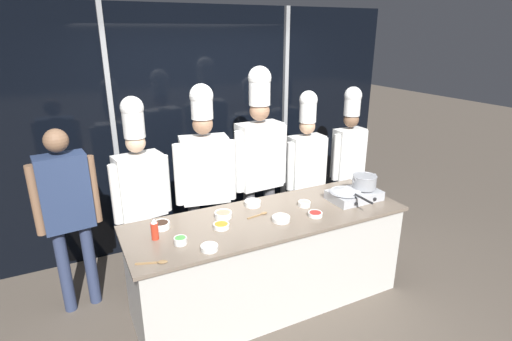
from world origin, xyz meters
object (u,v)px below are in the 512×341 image
Objects in this scene: prep_bowl_soy_glaze at (161,225)px; chef_apprentice at (349,150)px; stock_pot at (364,181)px; squeeze_bottle_chili at (155,229)px; prep_bowl_scallions at (180,240)px; serving_spoon_solid at (158,262)px; chef_sous at (205,170)px; prep_bowl_bell_pepper at (315,214)px; serving_spoon_slotted at (261,214)px; chef_line at (260,154)px; prep_bowl_carrots at (221,225)px; prep_bowl_garlic at (253,203)px; frying_pan at (346,190)px; person_guest at (67,204)px; portable_stove at (354,195)px; prep_bowl_rice at (281,218)px; chef_pastry at (306,160)px; chef_head at (140,184)px; prep_bowl_mushrooms at (223,214)px; prep_bowl_noodles at (209,247)px; prep_bowl_shrimp at (304,203)px.

chef_apprentice reaches higher than prep_bowl_soy_glaze.
squeeze_bottle_chili is (-2.02, 0.08, -0.08)m from stock_pot.
chef_apprentice is at bearing 21.11° from prep_bowl_scallions.
serving_spoon_solid is 1.29m from chef_sous.
prep_bowl_bell_pepper is 0.48m from serving_spoon_slotted.
chef_line is at bearing -167.76° from chef_sous.
prep_bowl_carrots is at bearing -169.58° from serving_spoon_slotted.
prep_bowl_garlic is at bearing 13.15° from squeeze_bottle_chili.
frying_pan is at bearing -6.98° from serving_spoon_slotted.
person_guest is 0.92× the size of chef_apprentice.
stock_pot reaches higher than prep_bowl_soy_glaze.
prep_bowl_scallions is 0.72× the size of prep_bowl_soy_glaze.
frying_pan is 0.89m from prep_bowl_garlic.
portable_stove is 2.21× the size of serving_spoon_solid.
stock_pot is 1.46× the size of squeeze_bottle_chili.
prep_bowl_rice is (-0.75, -0.08, -0.09)m from frying_pan.
chef_line is at bearing 123.15° from frying_pan.
prep_bowl_scallions is 0.06× the size of chef_pastry.
chef_apprentice is (1.96, 0.80, 0.18)m from prep_bowl_carrots.
chef_head is (-0.92, 0.52, 0.16)m from prep_bowl_garlic.
stock_pot is (0.23, 0.01, 0.05)m from frying_pan.
squeeze_bottle_chili is 1.48m from chef_line.
chef_apprentice is (1.83, 0.06, -0.06)m from chef_sous.
chef_apprentice is (3.08, 0.08, 0.05)m from person_guest.
prep_bowl_rice is at bearing -0.38° from prep_bowl_scallions.
chef_line is (0.65, 0.58, 0.30)m from prep_bowl_mushrooms.
chef_line reaches higher than portable_stove.
frying_pan is 3.88× the size of prep_bowl_noodles.
chef_line reaches higher than prep_bowl_shrimp.
serving_spoon_solid is (-0.69, -0.47, -0.02)m from prep_bowl_mushrooms.
prep_bowl_shrimp is 0.75× the size of prep_bowl_mushrooms.
chef_head is at bearing -6.00° from chef_line.
chef_apprentice is (2.40, 0.58, 0.17)m from prep_bowl_soy_glaze.
chef_apprentice is (2.49, 0.74, 0.12)m from squeeze_bottle_chili.
prep_bowl_rice is 0.08× the size of chef_sous.
prep_bowl_mushrooms is (0.09, 0.18, 0.01)m from prep_bowl_carrots.
chef_line is 1.22m from chef_apprentice.
chef_head is (-0.04, 0.59, 0.16)m from prep_bowl_soy_glaze.
chef_head is (0.05, 0.75, 0.11)m from squeeze_bottle_chili.
serving_spoon_solid is 1.74m from chef_line.
serving_spoon_solid is (-1.43, -0.13, -0.01)m from prep_bowl_bell_pepper.
chef_apprentice reaches higher than prep_bowl_shrimp.
portable_stove is 0.97m from serving_spoon_slotted.
frying_pan is 0.25× the size of chef_line.
prep_bowl_mushrooms reaches higher than serving_spoon_solid.
prep_bowl_mushrooms is at bearing 171.37° from prep_bowl_shrimp.
chef_line reaches higher than prep_bowl_rice.
prep_bowl_rice is at bearing -153.79° from prep_bowl_shrimp.
stock_pot is 1.09m from serving_spoon_slotted.
chef_sous is (0.51, 0.84, 0.22)m from prep_bowl_scallions.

